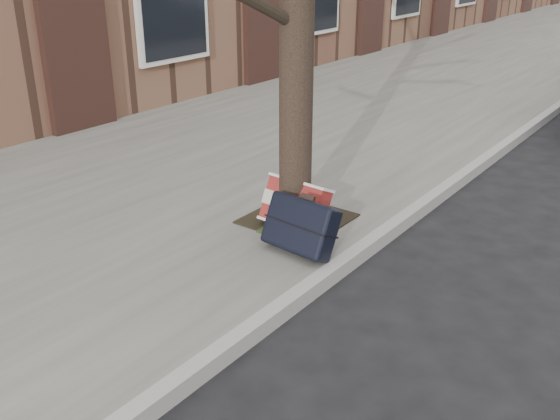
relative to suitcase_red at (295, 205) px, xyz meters
The scene contains 5 objects.
ground 2.18m from the suitcase_red, 28.16° to the right, with size 120.00×120.00×0.00m, color black.
near_sidewalk 14.10m from the suitcase_red, 97.35° to the left, with size 5.00×70.00×0.12m, color gray.
dirt_patch 0.31m from the suitcase_red, 119.25° to the left, with size 0.85×0.85×0.01m, color black.
suitcase_red is the anchor object (origin of this frame).
suitcase_navy 0.45m from the suitcase_red, 48.93° to the right, with size 0.62×0.20×0.44m, color black.
Camera 1 is at (1.01, -3.12, 2.47)m, focal length 40.00 mm.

